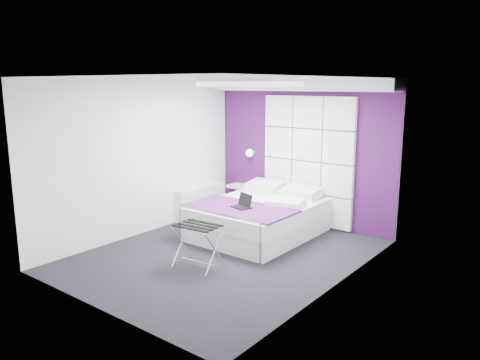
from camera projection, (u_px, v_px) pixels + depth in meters
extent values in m
plane|color=black|center=(225.00, 255.00, 7.01)|extent=(4.40, 4.40, 0.00)
plane|color=white|center=(223.00, 78.00, 6.49)|extent=(4.40, 4.40, 0.00)
plane|color=white|center=(302.00, 153.00, 8.45)|extent=(3.60, 0.00, 3.60)
plane|color=white|center=(142.00, 158.00, 7.83)|extent=(0.00, 4.40, 4.40)
plane|color=white|center=(338.00, 186.00, 5.67)|extent=(0.00, 4.40, 4.40)
cube|color=#3C0F43|center=(302.00, 153.00, 8.44)|extent=(3.58, 0.02, 2.58)
cube|color=white|center=(296.00, 85.00, 8.01)|extent=(3.58, 0.50, 0.20)
sphere|color=white|center=(251.00, 153.00, 8.99)|extent=(0.15, 0.15, 0.15)
cube|color=white|center=(200.00, 202.00, 8.97)|extent=(0.22, 1.20, 0.60)
cube|color=white|center=(258.00, 226.00, 7.90)|extent=(1.65, 2.06, 0.31)
cube|color=white|center=(258.00, 210.00, 7.85)|extent=(1.69, 2.10, 0.26)
cube|color=#4C154D|center=(239.00, 208.00, 7.42)|extent=(1.75, 0.93, 0.03)
cube|color=white|center=(240.00, 186.00, 9.23)|extent=(0.44, 0.34, 0.05)
cube|color=black|center=(198.00, 226.00, 6.46)|extent=(0.61, 0.45, 0.01)
cube|color=black|center=(241.00, 207.00, 7.39)|extent=(0.31, 0.22, 0.02)
cube|color=black|center=(245.00, 199.00, 7.45)|extent=(0.31, 0.01, 0.21)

